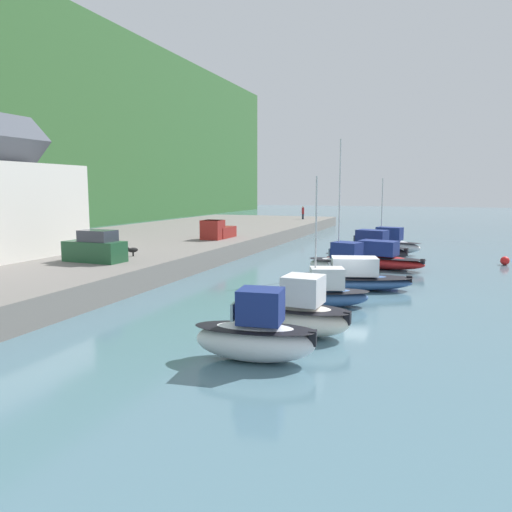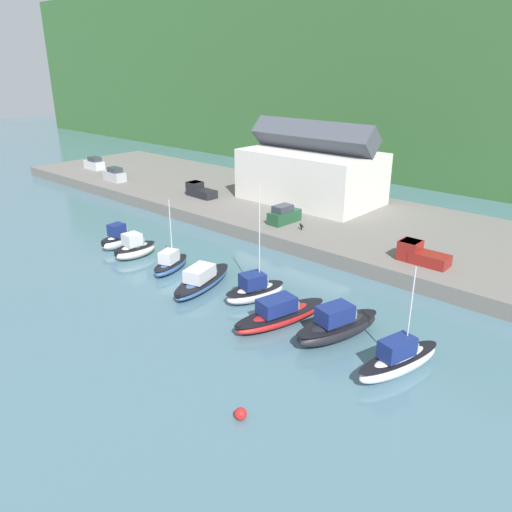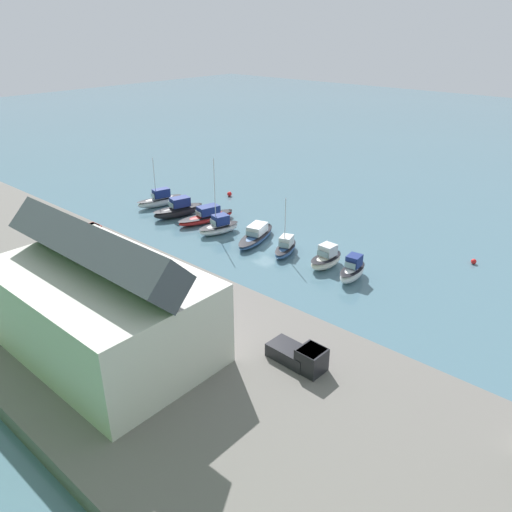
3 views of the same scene
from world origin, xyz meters
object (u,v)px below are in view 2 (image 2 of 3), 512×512
at_px(moored_boat_5, 280,314).
at_px(pickup_truck_0, 419,254).
at_px(pickup_truck_1, 199,190).
at_px(parked_car_0, 284,215).
at_px(moored_boat_2, 170,264).
at_px(parked_car_2, 115,175).
at_px(moored_boat_1, 135,249).
at_px(dog_on_quay, 301,226).
at_px(parked_car_1, 94,164).
at_px(moored_boat_4, 255,290).
at_px(moored_boat_7, 399,360).
at_px(mooring_buoy_0, 241,414).
at_px(moored_boat_6, 337,326).
at_px(moored_boat_0, 119,239).
at_px(moored_boat_3, 202,280).

distance_m(moored_boat_5, pickup_truck_0, 16.48).
bearing_deg(pickup_truck_0, pickup_truck_1, 84.90).
height_order(parked_car_0, pickup_truck_0, parked_car_0).
bearing_deg(moored_boat_2, parked_car_2, 135.91).
xyz_separation_m(moored_boat_1, dog_on_quay, (10.17, 15.44, 0.99)).
bearing_deg(parked_car_1, parked_car_2, -103.66).
height_order(moored_boat_4, moored_boat_7, moored_boat_4).
bearing_deg(moored_boat_5, moored_boat_2, -170.34).
xyz_separation_m(moored_boat_2, moored_boat_7, (24.78, -0.95, 0.19)).
relative_size(moored_boat_4, parked_car_2, 2.36).
distance_m(parked_car_2, pickup_truck_1, 17.59).
height_order(parked_car_2, pickup_truck_1, parked_car_2).
bearing_deg(moored_boat_4, moored_boat_1, -161.00).
bearing_deg(parked_car_1, mooring_buoy_0, -113.44).
xyz_separation_m(moored_boat_6, moored_boat_7, (5.47, -1.04, -0.04)).
bearing_deg(moored_boat_1, moored_boat_5, 0.52).
xyz_separation_m(moored_boat_0, moored_boat_3, (14.66, -1.00, -0.28)).
relative_size(moored_boat_3, parked_car_2, 2.04).
relative_size(moored_boat_1, parked_car_1, 1.14).
bearing_deg(parked_car_0, moored_boat_0, -121.71).
distance_m(moored_boat_6, parked_car_1, 65.34).
bearing_deg(mooring_buoy_0, moored_boat_4, 129.05).
bearing_deg(parked_car_0, moored_boat_1, -110.32).
xyz_separation_m(moored_boat_4, moored_boat_5, (4.22, -1.75, -0.12)).
relative_size(moored_boat_6, parked_car_1, 1.86).
distance_m(moored_boat_0, moored_boat_7, 34.29).
height_order(moored_boat_0, pickup_truck_0, pickup_truck_0).
height_order(moored_boat_1, pickup_truck_1, pickup_truck_1).
bearing_deg(moored_boat_5, parked_car_2, 174.57).
height_order(parked_car_1, pickup_truck_0, parked_car_1).
distance_m(moored_boat_7, parked_car_0, 29.01).
distance_m(moored_boat_3, mooring_buoy_0, 18.46).
xyz_separation_m(moored_boat_5, parked_car_2, (-47.50, 16.30, 1.62)).
bearing_deg(pickup_truck_1, moored_boat_2, -136.99).
distance_m(moored_boat_1, moored_boat_5, 20.40).
relative_size(moored_boat_0, moored_boat_7, 0.65).
bearing_deg(moored_boat_0, moored_boat_5, -9.79).
relative_size(moored_boat_1, moored_boat_6, 0.61).
height_order(moored_boat_6, moored_boat_7, moored_boat_7).
distance_m(pickup_truck_0, dog_on_quay, 14.17).
height_order(moored_boat_1, mooring_buoy_0, moored_boat_1).
relative_size(moored_boat_5, parked_car_2, 2.08).
distance_m(moored_boat_6, parked_car_2, 54.29).
distance_m(moored_boat_7, pickup_truck_1, 44.29).
xyz_separation_m(moored_boat_0, pickup_truck_1, (-5.89, 17.27, 1.32)).
height_order(pickup_truck_0, mooring_buoy_0, pickup_truck_0).
distance_m(moored_boat_2, moored_boat_6, 19.32).
bearing_deg(moored_boat_2, parked_car_1, 138.25).
relative_size(moored_boat_6, parked_car_0, 1.84).
bearing_deg(parked_car_1, moored_boat_0, -116.20).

